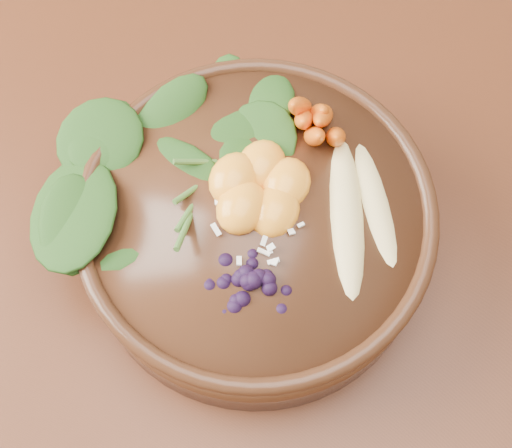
% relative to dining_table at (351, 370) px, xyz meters
% --- Properties ---
extents(dining_table, '(1.60, 0.90, 0.75)m').
position_rel_dining_table_xyz_m(dining_table, '(0.00, 0.00, 0.00)').
color(dining_table, '#331C0C').
rests_on(dining_table, ground).
extents(stoneware_bowl, '(0.34, 0.34, 0.07)m').
position_rel_dining_table_xyz_m(stoneware_bowl, '(-0.11, 0.04, 0.13)').
color(stoneware_bowl, '#3F2111').
rests_on(stoneware_bowl, dining_table).
extents(kale_heap, '(0.22, 0.21, 0.04)m').
position_rel_dining_table_xyz_m(kale_heap, '(-0.17, 0.08, 0.18)').
color(kale_heap, '#244E18').
rests_on(kale_heap, stoneware_bowl).
extents(carrot_cluster, '(0.07, 0.07, 0.07)m').
position_rel_dining_table_xyz_m(carrot_cluster, '(-0.09, 0.12, 0.20)').
color(carrot_cluster, orange).
rests_on(carrot_cluster, stoneware_bowl).
extents(banana_halves, '(0.10, 0.15, 0.03)m').
position_rel_dining_table_xyz_m(banana_halves, '(-0.04, 0.07, 0.18)').
color(banana_halves, '#E0CC84').
rests_on(banana_halves, stoneware_bowl).
extents(mandarin_cluster, '(0.10, 0.10, 0.03)m').
position_rel_dining_table_xyz_m(mandarin_cluster, '(-0.11, 0.06, 0.18)').
color(mandarin_cluster, orange).
rests_on(mandarin_cluster, stoneware_bowl).
extents(blueberry_pile, '(0.15, 0.13, 0.04)m').
position_rel_dining_table_xyz_m(blueberry_pile, '(-0.09, -0.01, 0.18)').
color(blueberry_pile, black).
rests_on(blueberry_pile, stoneware_bowl).
extents(coconut_flakes, '(0.10, 0.09, 0.01)m').
position_rel_dining_table_xyz_m(coconut_flakes, '(-0.10, 0.02, 0.17)').
color(coconut_flakes, white).
rests_on(coconut_flakes, stoneware_bowl).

